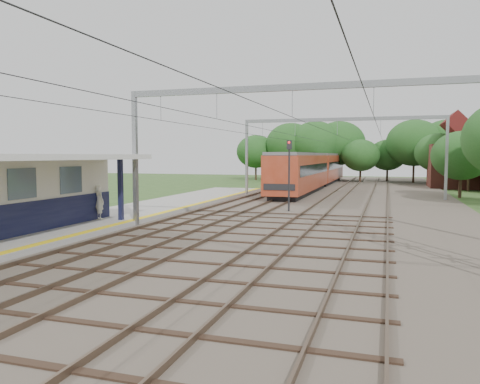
% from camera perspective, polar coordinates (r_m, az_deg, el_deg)
% --- Properties ---
extents(ballast_bed, '(18.00, 90.00, 0.10)m').
position_cam_1_polar(ballast_bed, '(36.77, 12.08, -1.37)').
color(ballast_bed, '#473D33').
rests_on(ballast_bed, ground).
extents(platform, '(5.00, 52.00, 0.35)m').
position_cam_1_polar(platform, '(25.56, -18.52, -3.76)').
color(platform, gray).
rests_on(platform, ground).
extents(yellow_stripe, '(0.45, 52.00, 0.01)m').
position_cam_1_polar(yellow_stripe, '(24.29, -14.22, -3.66)').
color(yellow_stripe, yellow).
rests_on(yellow_stripe, platform).
extents(rail_tracks, '(11.80, 88.00, 0.15)m').
position_cam_1_polar(rail_tracks, '(37.07, 8.23, -1.08)').
color(rail_tracks, brown).
rests_on(rail_tracks, ballast_bed).
extents(catenary_system, '(17.22, 88.00, 7.00)m').
position_cam_1_polar(catenary_system, '(32.01, 10.32, 7.59)').
color(catenary_system, gray).
rests_on(catenary_system, ground).
extents(tree_band, '(31.72, 30.88, 8.82)m').
position_cam_1_polar(tree_band, '(63.65, 14.37, 5.41)').
color(tree_band, '#382619').
rests_on(tree_band, ground).
extents(house_far, '(8.00, 6.12, 8.66)m').
position_cam_1_polar(house_far, '(59.04, 25.93, 3.54)').
color(house_far, brown).
rests_on(house_far, ground).
extents(person, '(0.80, 0.69, 1.86)m').
position_cam_1_polar(person, '(25.93, -16.78, -1.15)').
color(person, silver).
rests_on(person, platform).
extents(train, '(2.97, 36.99, 3.90)m').
position_cam_1_polar(train, '(54.29, 9.13, 2.77)').
color(train, black).
rests_on(train, ballast_bed).
extents(signal_post, '(0.37, 0.32, 4.72)m').
position_cam_1_polar(signal_post, '(30.49, 6.01, 3.19)').
color(signal_post, black).
rests_on(signal_post, ground).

